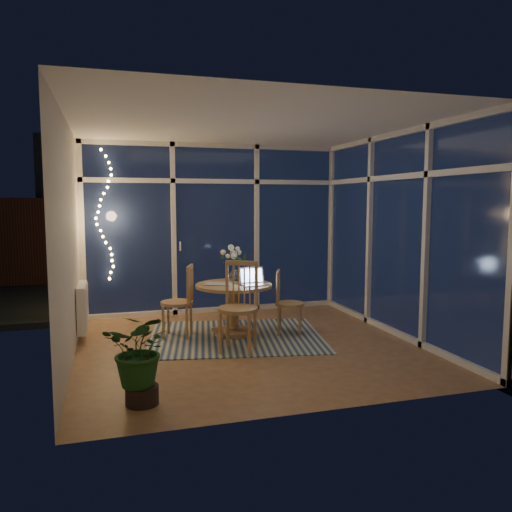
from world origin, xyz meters
name	(u,v)px	position (x,y,z in m)	size (l,w,h in m)	color
floor	(250,345)	(0.00, 0.00, 0.00)	(4.00, 4.00, 0.00)	olive
ceiling	(250,124)	(0.00, 0.00, 2.60)	(4.00, 4.00, 0.00)	white
wall_back	(215,229)	(0.00, 2.00, 1.30)	(4.00, 0.04, 2.60)	silver
wall_front	(319,254)	(0.00, -2.00, 1.30)	(4.00, 0.04, 2.60)	silver
wall_left	(69,241)	(-2.00, 0.00, 1.30)	(0.04, 4.00, 2.60)	silver
wall_right	(400,234)	(2.00, 0.00, 1.30)	(0.04, 4.00, 2.60)	silver
window_wall_back	(216,229)	(0.00, 1.96, 1.30)	(4.00, 0.10, 2.60)	white
window_wall_right	(397,234)	(1.96, 0.00, 1.30)	(0.10, 4.00, 2.60)	white
radiator	(82,307)	(-1.94, 0.90, 0.40)	(0.10, 0.70, 0.58)	white
fairy_lights	(104,215)	(-1.65, 1.88, 1.52)	(0.24, 0.10, 1.85)	#ECB15E
garden_patio	(210,284)	(0.50, 5.00, -0.06)	(12.00, 6.00, 0.10)	black
garden_fence	(183,239)	(0.00, 5.50, 0.90)	(11.00, 0.08, 1.80)	#341A13
neighbour_roof	(178,185)	(0.30, 8.50, 2.20)	(7.00, 3.00, 2.20)	#2F3339
garden_shrubs	(156,273)	(-0.80, 3.40, 0.45)	(0.90, 0.90, 0.90)	black
rug	(236,337)	(-0.08, 0.40, 0.01)	(2.18, 1.74, 0.01)	beige
dining_table	(234,310)	(-0.08, 0.50, 0.33)	(0.98, 0.98, 0.67)	#AB764D
chair_left	(177,301)	(-0.79, 0.60, 0.47)	(0.44, 0.44, 0.94)	#AB764D
chair_right	(290,302)	(0.62, 0.33, 0.42)	(0.39, 0.39, 0.85)	#AB764D
chair_front	(238,307)	(-0.20, -0.21, 0.52)	(0.48, 0.48, 1.05)	#AB764D
laptop	(255,276)	(0.15, 0.34, 0.79)	(0.33, 0.28, 0.24)	#B4B3B8
flower_vase	(235,273)	(0.01, 0.78, 0.77)	(0.20, 0.20, 0.21)	silver
bowl	(258,281)	(0.26, 0.54, 0.69)	(0.15, 0.15, 0.04)	silver
newspapers	(218,284)	(-0.28, 0.54, 0.67)	(0.35, 0.26, 0.01)	beige
phone	(244,285)	(0.02, 0.38, 0.67)	(0.12, 0.06, 0.01)	black
potted_plant	(141,361)	(-1.36, -1.43, 0.38)	(0.54, 0.47, 0.76)	#194819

